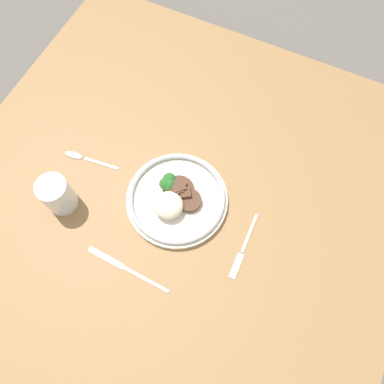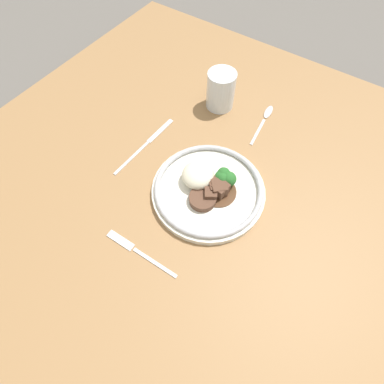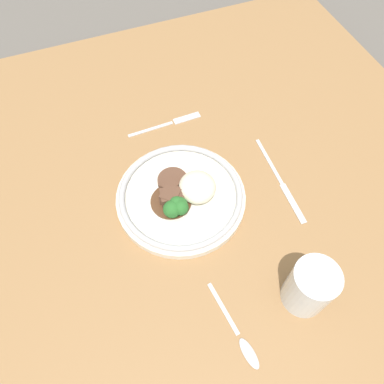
{
  "view_description": "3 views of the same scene",
  "coord_description": "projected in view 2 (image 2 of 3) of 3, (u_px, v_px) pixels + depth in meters",
  "views": [
    {
      "loc": [
        -0.18,
        0.27,
        0.91
      ],
      "look_at": [
        -0.03,
        -0.04,
        0.07
      ],
      "focal_mm": 35.0,
      "sensor_mm": 36.0,
      "label": 1
    },
    {
      "loc": [
        -0.31,
        -0.18,
        0.62
      ],
      "look_at": [
        -0.04,
        0.01,
        0.06
      ],
      "focal_mm": 28.0,
      "sensor_mm": 36.0,
      "label": 2
    },
    {
      "loc": [
        0.35,
        -0.13,
        0.67
      ],
      "look_at": [
        -0.0,
        0.0,
        0.07
      ],
      "focal_mm": 35.0,
      "sensor_mm": 36.0,
      "label": 3
    }
  ],
  "objects": [
    {
      "name": "dining_table",
      "position": [
        203.0,
        192.0,
        0.69
      ],
      "size": [
        1.13,
        1.18,
        0.04
      ],
      "color": "olive",
      "rests_on": "ground"
    },
    {
      "name": "spoon",
      "position": [
        266.0,
        117.0,
        0.79
      ],
      "size": [
        0.15,
        0.03,
        0.01
      ],
      "rotation": [
        0.0,
        0.0,
        0.12
      ],
      "color": "silver",
      "rests_on": "dining_table"
    },
    {
      "name": "plate",
      "position": [
        209.0,
        188.0,
        0.65
      ],
      "size": [
        0.25,
        0.25,
        0.06
      ],
      "color": "silver",
      "rests_on": "dining_table"
    },
    {
      "name": "juice_glass",
      "position": [
        221.0,
        92.0,
        0.77
      ],
      "size": [
        0.07,
        0.07,
        0.1
      ],
      "color": "orange",
      "rests_on": "dining_table"
    },
    {
      "name": "knife",
      "position": [
        147.0,
        143.0,
        0.74
      ],
      "size": [
        0.21,
        0.02,
        0.0
      ],
      "rotation": [
        0.0,
        0.0,
        -0.04
      ],
      "color": "silver",
      "rests_on": "dining_table"
    },
    {
      "name": "fork",
      "position": [
        135.0,
        249.0,
        0.6
      ],
      "size": [
        0.02,
        0.17,
        0.0
      ],
      "rotation": [
        0.0,
        0.0,
        1.6
      ],
      "color": "silver",
      "rests_on": "dining_table"
    },
    {
      "name": "ground_plane",
      "position": [
        203.0,
        197.0,
        0.71
      ],
      "size": [
        8.0,
        8.0,
        0.0
      ],
      "primitive_type": "plane",
      "color": "#5B5651"
    }
  ]
}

